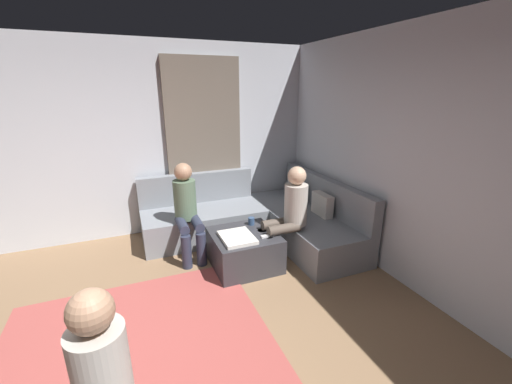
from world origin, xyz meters
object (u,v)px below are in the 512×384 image
at_px(ottoman, 244,250).
at_px(sectional_couch, 260,219).
at_px(game_remote, 267,236).
at_px(person_on_couch_side, 187,207).
at_px(person_on_couch_back, 288,211).
at_px(coffee_mug, 251,221).

bearing_deg(ottoman, sectional_couch, 143.56).
relative_size(sectional_couch, ottoman, 3.36).
bearing_deg(game_remote, person_on_couch_side, -131.45).
distance_m(sectional_couch, person_on_couch_side, 1.13).
distance_m(ottoman, person_on_couch_back, 0.71).
bearing_deg(sectional_couch, person_on_couch_side, -82.02).
height_order(sectional_couch, game_remote, sectional_couch).
bearing_deg(coffee_mug, ottoman, -39.29).
height_order(sectional_couch, person_on_couch_back, person_on_couch_back).
height_order(sectional_couch, person_on_couch_side, person_on_couch_side).
relative_size(sectional_couch, game_remote, 17.00).
distance_m(ottoman, game_remote, 0.36).
xyz_separation_m(sectional_couch, person_on_couch_side, (0.15, -1.05, 0.38)).
relative_size(coffee_mug, person_on_couch_side, 0.08).
height_order(ottoman, coffee_mug, coffee_mug).
bearing_deg(sectional_couch, person_on_couch_back, 4.23).
distance_m(ottoman, person_on_couch_side, 0.89).
bearing_deg(person_on_couch_back, game_remote, 106.79).
relative_size(ottoman, person_on_couch_side, 0.63).
bearing_deg(coffee_mug, sectional_couch, 145.07).
bearing_deg(person_on_couch_side, coffee_mug, 158.49).
xyz_separation_m(ottoman, person_on_couch_side, (-0.51, -0.57, 0.45)).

